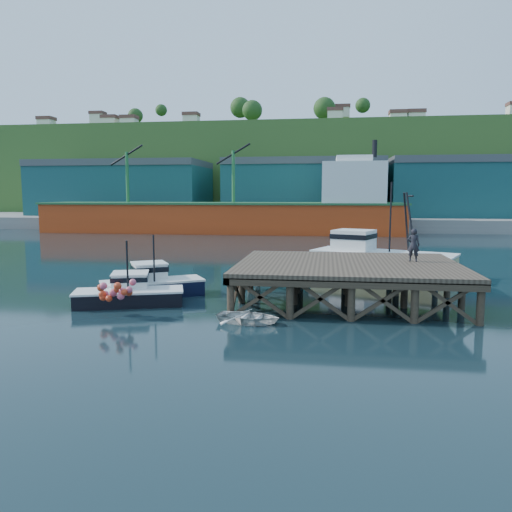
% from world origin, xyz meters
% --- Properties ---
extents(ground, '(300.00, 300.00, 0.00)m').
position_xyz_m(ground, '(0.00, 0.00, 0.00)').
color(ground, black).
rests_on(ground, ground).
extents(wharf, '(12.00, 10.00, 2.62)m').
position_xyz_m(wharf, '(5.50, -0.19, 1.94)').
color(wharf, brown).
rests_on(wharf, ground).
extents(far_quay, '(160.00, 40.00, 2.00)m').
position_xyz_m(far_quay, '(0.00, 70.00, 1.00)').
color(far_quay, gray).
rests_on(far_quay, ground).
extents(warehouse_left, '(32.00, 16.00, 9.00)m').
position_xyz_m(warehouse_left, '(-35.00, 65.00, 6.50)').
color(warehouse_left, '#174D4E').
rests_on(warehouse_left, far_quay).
extents(warehouse_mid, '(28.00, 16.00, 9.00)m').
position_xyz_m(warehouse_mid, '(0.00, 65.00, 6.50)').
color(warehouse_mid, '#174D4E').
rests_on(warehouse_mid, far_quay).
extents(warehouse_right, '(30.00, 16.00, 9.00)m').
position_xyz_m(warehouse_right, '(30.00, 65.00, 6.50)').
color(warehouse_right, '#174D4E').
rests_on(warehouse_right, far_quay).
extents(cargo_ship, '(55.50, 10.00, 13.75)m').
position_xyz_m(cargo_ship, '(-8.46, 48.00, 3.31)').
color(cargo_ship, red).
rests_on(cargo_ship, ground).
extents(hillside, '(220.00, 50.00, 22.00)m').
position_xyz_m(hillside, '(0.00, 100.00, 11.00)').
color(hillside, '#2D511E').
rests_on(hillside, ground).
extents(boat_navy, '(6.03, 4.70, 3.60)m').
position_xyz_m(boat_navy, '(-5.73, -0.29, 0.72)').
color(boat_navy, black).
rests_on(boat_navy, ground).
extents(boat_black, '(6.02, 4.99, 3.50)m').
position_xyz_m(boat_black, '(-6.10, -2.74, 0.64)').
color(boat_black, black).
rests_on(boat_black, ground).
extents(trawler, '(10.67, 7.28, 6.74)m').
position_xyz_m(trawler, '(8.15, 9.13, 1.39)').
color(trawler, '#CEC985').
rests_on(trawler, ground).
extents(dinghy, '(3.26, 2.59, 0.60)m').
position_xyz_m(dinghy, '(0.84, -5.80, 0.30)').
color(dinghy, silver).
rests_on(dinghy, ground).
extents(dockworker, '(0.75, 0.58, 1.85)m').
position_xyz_m(dockworker, '(9.12, 0.88, 3.05)').
color(dockworker, black).
rests_on(dockworker, wharf).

